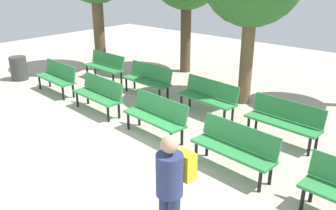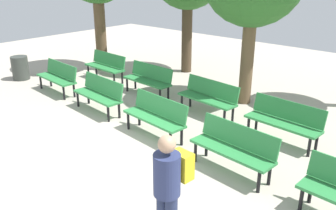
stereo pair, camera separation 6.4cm
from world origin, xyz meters
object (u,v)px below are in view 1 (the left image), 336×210
Objects in this scene: bench_r1_c2 at (208,96)px; bench_r1_c3 at (284,119)px; bench_r0_c0 at (57,76)px; trash_bin at (19,68)px; bench_r0_c1 at (99,93)px; bench_r1_c1 at (148,78)px; bench_r0_c3 at (235,146)px; bench_r0_c2 at (156,115)px; bench_r1_c0 at (105,65)px; visitor_with_backpack at (171,187)px.

bench_r1_c2 and bench_r1_c3 have the same top height.
bench_r0_c0 is 2.12× the size of trash_bin.
bench_r1_c1 is at bearing 93.71° from bench_r0_c1.
bench_r1_c1 is at bearing -177.36° from bench_r1_c2.
bench_r0_c2 is at bearing -179.56° from bench_r0_c3.
bench_r1_c2 is (2.21, 1.66, 0.00)m from bench_r0_c1.
bench_r0_c2 and bench_r1_c2 have the same top height.
bench_r0_c1 and bench_r1_c0 have the same top height.
bench_r1_c0 is 0.99× the size of bench_r1_c3.
bench_r1_c3 is at bearing -81.32° from visitor_with_backpack.
bench_r0_c1 is 1.00× the size of bench_r0_c3.
visitor_with_backpack is (0.41, -2.20, 0.43)m from bench_r0_c3.
bench_r0_c0 reaches higher than trash_bin.
bench_r0_c2 is 6.30m from trash_bin.
bench_r0_c3 and bench_r1_c0 have the same top height.
visitor_with_backpack is at bearing -17.17° from bench_r0_c0.
bench_r0_c2 is at bearing 0.87° from bench_r0_c0.
bench_r0_c0 is at bearing -178.98° from bench_r0_c3.
visitor_with_backpack reaches higher than bench_r1_c2.
visitor_with_backpack reaches higher than bench_r0_c3.
bench_r0_c1 is 1.01× the size of bench_r1_c1.
visitor_with_backpack reaches higher than bench_r1_c3.
bench_r1_c2 reaches higher than trash_bin.
bench_r0_c0 is 4.20m from bench_r0_c2.
bench_r0_c1 is 1.75m from bench_r1_c1.
visitor_with_backpack is 2.15× the size of trash_bin.
bench_r0_c2 and bench_r1_c3 have the same top height.
bench_r1_c3 is (2.05, -0.16, 0.00)m from bench_r1_c2.
bench_r1_c3 is at bearing 9.71° from trash_bin.
bench_r0_c1 is at bearing 0.09° from bench_r0_c0.
bench_r1_c1 is at bearing 21.83° from trash_bin.
bench_r0_c3 is 8.35m from trash_bin.
bench_r0_c3 is 1.00× the size of bench_r1_c3.
bench_r0_c0 is 1.00× the size of bench_r1_c2.
bench_r1_c1 is 0.98× the size of visitor_with_backpack.
bench_r1_c1 is 0.99× the size of bench_r1_c3.
bench_r1_c1 is 0.99× the size of bench_r1_c2.
bench_r0_c0 is at bearing -178.08° from bench_r0_c2.
bench_r0_c2 reaches higher than trash_bin.
trash_bin is at bearing -176.05° from bench_r0_c2.
bench_r0_c2 is 2.13× the size of trash_bin.
bench_r0_c1 is at bearing -40.28° from bench_r1_c0.
bench_r0_c2 is 0.99× the size of visitor_with_backpack.
visitor_with_backpack is (2.46, -2.35, 0.43)m from bench_r0_c2.
bench_r0_c1 is at bearing -0.65° from trash_bin.
bench_r0_c3 is at bearing -16.74° from bench_r1_c0.
bench_r1_c0 is at bearing -28.57° from visitor_with_backpack.
visitor_with_backpack is (6.65, -2.59, 0.43)m from bench_r0_c0.
bench_r1_c2 is at bearing 0.07° from bench_r1_c1.
bench_r0_c1 is 2.80m from bench_r1_c0.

